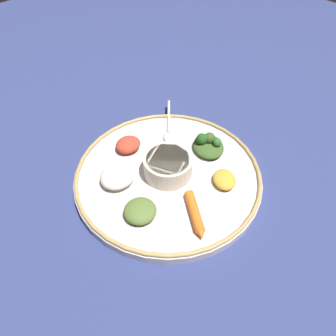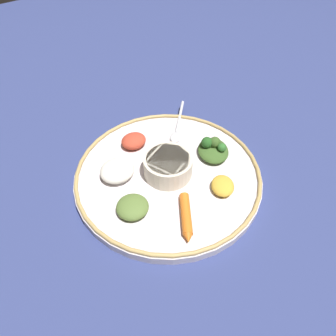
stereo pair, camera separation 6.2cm
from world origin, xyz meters
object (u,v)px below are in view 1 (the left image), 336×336
carrot_near_spoon (195,214)px  spoon (169,127)px  center_bowl (168,165)px  greens_pile (208,144)px

carrot_near_spoon → spoon: bearing=146.0°
center_bowl → greens_pile: bearing=83.9°
greens_pile → carrot_near_spoon: size_ratio=1.10×
carrot_near_spoon → center_bowl: bearing=159.6°
center_bowl → carrot_near_spoon: center_bowl is taller
spoon → greens_pile: greens_pile is taller
spoon → carrot_near_spoon: 0.25m
greens_pile → carrot_near_spoon: greens_pile is taller
center_bowl → carrot_near_spoon: size_ratio=1.06×
greens_pile → spoon: bearing=-174.4°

